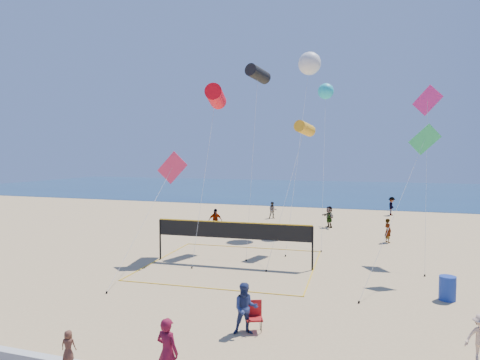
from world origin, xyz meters
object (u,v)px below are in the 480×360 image
(woman, at_px, (167,352))
(trash_barrel, at_px, (447,288))
(camp_chair, at_px, (254,314))
(volleyball_net, at_px, (233,235))

(woman, relative_size, trash_barrel, 1.81)
(camp_chair, relative_size, volleyball_net, 0.12)
(camp_chair, bearing_deg, woman, -127.92)
(camp_chair, xyz_separation_m, volleyball_net, (-3.66, 8.23, 1.07))
(trash_barrel, distance_m, volleyball_net, 10.95)
(woman, xyz_separation_m, trash_barrel, (8.07, 9.72, -0.41))
(trash_barrel, height_order, volleyball_net, volleyball_net)
(trash_barrel, bearing_deg, camp_chair, -141.11)
(woman, xyz_separation_m, volleyball_net, (-2.49, 12.40, 0.73))
(woman, xyz_separation_m, camp_chair, (1.18, 4.16, -0.34))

